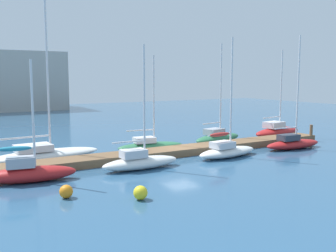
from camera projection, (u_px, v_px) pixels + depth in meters
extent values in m
plane|color=#2D567A|center=(181.00, 154.00, 30.16)|extent=(120.00, 120.00, 0.00)
cube|color=brown|center=(181.00, 151.00, 30.12)|extent=(28.49, 2.18, 0.55)
cylinder|color=brown|center=(311.00, 133.00, 36.19)|extent=(0.28, 0.28, 1.56)
ellipsoid|color=#B21E1E|center=(31.00, 174.00, 22.06)|extent=(5.28, 2.24, 0.91)
cube|color=#9EA3AD|center=(21.00, 162.00, 21.78)|extent=(1.67, 1.24, 0.59)
cylinder|color=silver|center=(33.00, 114.00, 21.71)|extent=(0.13, 0.13, 6.06)
cylinder|color=silver|center=(14.00, 149.00, 21.57)|extent=(2.14, 0.45, 0.10)
ellipsoid|color=teal|center=(14.00, 149.00, 21.57)|extent=(1.96, 0.66, 0.28)
ellipsoid|color=white|center=(45.00, 155.00, 27.97)|extent=(8.38, 3.17, 0.74)
cube|color=silver|center=(33.00, 148.00, 27.42)|extent=(2.60, 1.93, 0.48)
cylinder|color=silver|center=(47.00, 72.00, 27.45)|extent=(0.15, 0.15, 11.25)
cylinder|color=silver|center=(26.00, 137.00, 27.04)|extent=(3.44, 0.42, 0.12)
ellipsoid|color=white|center=(141.00, 163.00, 25.22)|extent=(5.37, 1.58, 0.82)
cube|color=silver|center=(133.00, 154.00, 24.87)|extent=(1.62, 1.08, 0.53)
cylinder|color=silver|center=(144.00, 101.00, 24.84)|extent=(0.13, 0.13, 7.23)
cylinder|color=silver|center=(129.00, 142.00, 24.61)|extent=(2.25, 0.13, 0.11)
ellipsoid|color=#2D7047|center=(151.00, 146.00, 31.56)|extent=(5.76, 2.35, 0.70)
cube|color=silver|center=(144.00, 140.00, 31.27)|extent=(1.81, 1.37, 0.45)
cylinder|color=silver|center=(154.00, 99.00, 31.18)|extent=(0.13, 0.13, 7.03)
cylinder|color=silver|center=(140.00, 130.00, 31.04)|extent=(2.35, 0.40, 0.11)
ellipsoid|color=white|center=(228.00, 152.00, 29.01)|extent=(5.60, 2.30, 0.75)
cube|color=silver|center=(223.00, 145.00, 28.61)|extent=(1.75, 1.37, 0.49)
cylinder|color=silver|center=(231.00, 93.00, 28.61)|extent=(0.13, 0.13, 8.14)
cylinder|color=silver|center=(220.00, 134.00, 28.31)|extent=(2.28, 0.35, 0.11)
ellipsoid|color=#B72D28|center=(220.00, 134.00, 28.31)|extent=(2.08, 0.58, 0.28)
ellipsoid|color=#2D7047|center=(218.00, 138.00, 35.39)|extent=(5.95, 3.00, 0.82)
cube|color=#9EA3AD|center=(214.00, 132.00, 34.92)|extent=(1.94, 1.58, 0.53)
cylinder|color=silver|center=(221.00, 89.00, 35.02)|extent=(0.13, 0.13, 8.16)
cylinder|color=silver|center=(212.00, 123.00, 34.59)|extent=(2.36, 0.65, 0.11)
ellipsoid|color=#B21E1E|center=(293.00, 144.00, 32.37)|extent=(5.69, 1.80, 0.76)
cube|color=#333842|center=(288.00, 137.00, 32.03)|extent=(1.74, 1.15, 0.49)
cylinder|color=silver|center=(298.00, 88.00, 31.90)|extent=(0.13, 0.13, 8.61)
cylinder|color=silver|center=(286.00, 128.00, 31.77)|extent=(2.36, 0.22, 0.11)
ellipsoid|color=#B21E1E|center=(278.00, 132.00, 39.02)|extent=(6.74, 2.99, 0.95)
cube|color=silver|center=(274.00, 125.00, 38.51)|extent=(2.15, 1.69, 0.61)
cylinder|color=silver|center=(281.00, 89.00, 38.68)|extent=(0.14, 0.14, 7.72)
cylinder|color=silver|center=(272.00, 117.00, 38.17)|extent=(2.72, 0.53, 0.11)
sphere|color=yellow|center=(140.00, 193.00, 18.89)|extent=(0.71, 0.71, 0.71)
sphere|color=orange|center=(66.00, 191.00, 19.15)|extent=(0.67, 0.67, 0.67)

